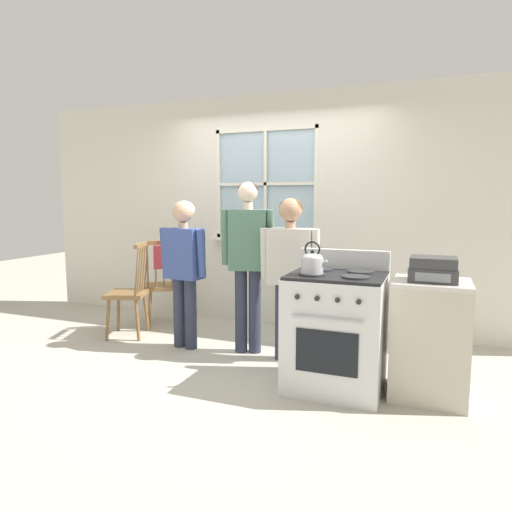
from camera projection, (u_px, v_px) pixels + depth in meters
name	position (u px, v px, depth m)	size (l,w,h in m)	color
ground_plane	(227.00, 362.00, 4.22)	(16.00, 16.00, 0.00)	#B2AD9E
wall_back	(277.00, 214.00, 5.35)	(6.40, 0.16, 2.70)	silver
chair_by_window	(164.00, 287.00, 5.40)	(0.57, 0.57, 1.03)	olive
chair_near_wall	(129.00, 294.00, 4.98)	(0.52, 0.53, 1.03)	olive
person_elderly_left	(184.00, 259.00, 4.54)	(0.54, 0.26, 1.48)	#2D3347
person_teen_center	(248.00, 252.00, 4.38)	(0.52, 0.30, 1.66)	#2D3347
person_adult_right	(290.00, 262.00, 4.18)	(0.56, 0.24, 1.51)	#2D3347
stove	(336.00, 330.00, 3.60)	(0.74, 0.68, 1.08)	silver
kettle	(312.00, 262.00, 3.47)	(0.21, 0.17, 0.25)	#B7B7BC
potted_plant	(243.00, 232.00, 5.43)	(0.13, 0.13, 0.29)	#935B3D
handbag	(163.00, 256.00, 5.12)	(0.25, 0.25, 0.31)	maroon
side_counter	(430.00, 339.00, 3.44)	(0.55, 0.50, 0.90)	beige
stereo	(433.00, 269.00, 3.35)	(0.34, 0.29, 0.18)	#38383A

